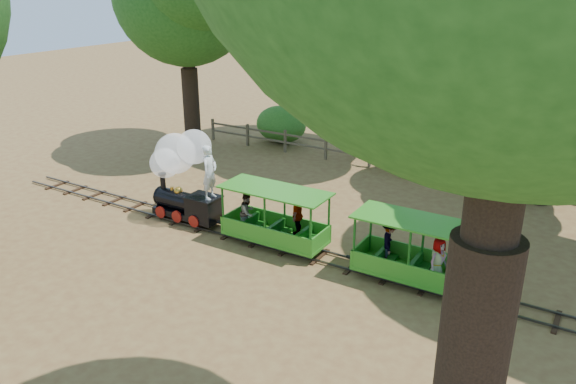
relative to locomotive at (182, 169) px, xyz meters
The scene contains 11 objects.
ground 4.24m from the locomotive, ahead, with size 90.00×90.00×0.00m, color olive.
track 4.21m from the locomotive, ahead, with size 22.00×1.00×0.10m.
locomotive is the anchor object (origin of this frame).
carriage_front 3.54m from the locomotive, ahead, with size 3.14×1.33×1.63m.
carriage_rear 7.52m from the locomotive, ahead, with size 3.14×1.28×1.63m.
oak_ne 12.82m from the locomotive, 38.79° to the left, with size 7.33×6.45×8.90m.
fence 8.90m from the locomotive, 63.97° to the left, with size 18.10×0.10×1.00m.
shrub_west 9.51m from the locomotive, 103.04° to the left, with size 2.45×1.89×1.70m, color #2D6B1E.
shrub_mid_w 10.11m from the locomotive, 66.42° to the left, with size 2.49×1.91×1.72m, color #2D6B1E.
shrub_mid_e 10.14m from the locomotive, 66.04° to the left, with size 2.30×1.77×1.59m, color #2D6B1E.
shrub_east 12.86m from the locomotive, 45.99° to the left, with size 2.58×1.98×1.78m, color #2D6B1E.
Camera 1 is at (7.37, -12.21, 7.23)m, focal length 35.00 mm.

